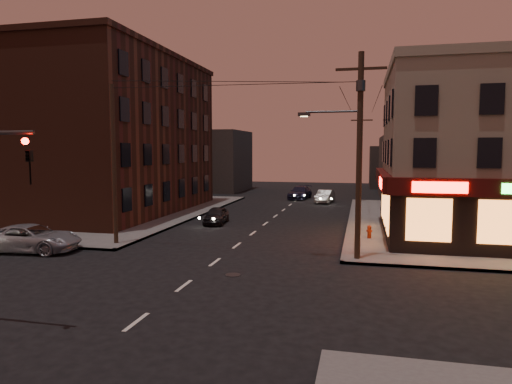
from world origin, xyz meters
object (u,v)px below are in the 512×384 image
(sedan_far, at_px, (300,193))
(fire_hydrant, at_px, (369,231))
(suv_cross, at_px, (31,238))
(sedan_near, at_px, (216,215))
(sedan_mid, at_px, (325,196))

(sedan_far, xyz_separation_m, fire_hydrant, (7.27, -22.55, -0.12))
(fire_hydrant, bearing_deg, suv_cross, -157.84)
(sedan_far, distance_m, fire_hydrant, 23.69)
(suv_cross, height_order, sedan_near, suv_cross)
(suv_cross, xyz_separation_m, sedan_near, (6.86, 11.24, -0.11))
(sedan_near, distance_m, sedan_far, 18.99)
(sedan_mid, distance_m, fire_hydrant, 19.79)
(sedan_far, height_order, fire_hydrant, sedan_far)
(suv_cross, xyz_separation_m, fire_hydrant, (17.91, 7.29, -0.15))
(sedan_mid, relative_size, sedan_far, 0.84)
(sedan_near, xyz_separation_m, fire_hydrant, (11.05, -3.94, -0.04))
(sedan_mid, bearing_deg, sedan_near, -106.64)
(sedan_near, distance_m, sedan_mid, 16.84)
(suv_cross, height_order, sedan_mid, suv_cross)
(suv_cross, height_order, fire_hydrant, suv_cross)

